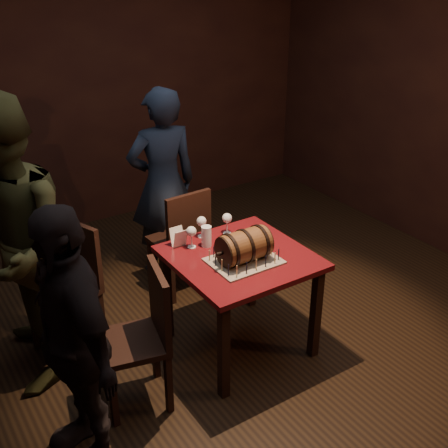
% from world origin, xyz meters
% --- Properties ---
extents(room_shell, '(5.04, 5.04, 2.80)m').
position_xyz_m(room_shell, '(0.00, 0.00, 1.40)').
color(room_shell, black).
rests_on(room_shell, ground).
extents(pub_table, '(0.90, 0.90, 0.75)m').
position_xyz_m(pub_table, '(0.05, -0.07, 0.64)').
color(pub_table, '#470B11').
rests_on(pub_table, ground).
extents(cake_board, '(0.45, 0.35, 0.01)m').
position_xyz_m(cake_board, '(0.02, -0.16, 0.76)').
color(cake_board, gray).
rests_on(cake_board, pub_table).
extents(barrel_cake, '(0.39, 0.23, 0.23)m').
position_xyz_m(barrel_cake, '(0.02, -0.16, 0.87)').
color(barrel_cake, brown).
rests_on(barrel_cake, cake_board).
extents(birthday_candles, '(0.40, 0.30, 0.09)m').
position_xyz_m(birthday_candles, '(0.02, -0.16, 0.80)').
color(birthday_candles, '#EAD78C').
rests_on(birthday_candles, cake_board).
extents(wine_glass_left, '(0.07, 0.07, 0.16)m').
position_xyz_m(wine_glass_left, '(-0.17, 0.21, 0.87)').
color(wine_glass_left, silver).
rests_on(wine_glass_left, pub_table).
extents(wine_glass_mid, '(0.07, 0.07, 0.16)m').
position_xyz_m(wine_glass_mid, '(-0.03, 0.30, 0.87)').
color(wine_glass_mid, silver).
rests_on(wine_glass_mid, pub_table).
extents(wine_glass_right, '(0.07, 0.07, 0.16)m').
position_xyz_m(wine_glass_right, '(0.15, 0.25, 0.87)').
color(wine_glass_right, silver).
rests_on(wine_glass_right, pub_table).
extents(pint_of_ale, '(0.07, 0.07, 0.15)m').
position_xyz_m(pint_of_ale, '(-0.07, 0.17, 0.82)').
color(pint_of_ale, silver).
rests_on(pint_of_ale, pub_table).
extents(menu_card, '(0.10, 0.05, 0.13)m').
position_xyz_m(menu_card, '(-0.24, 0.27, 0.81)').
color(menu_card, white).
rests_on(menu_card, pub_table).
extents(chair_back, '(0.42, 0.42, 0.93)m').
position_xyz_m(chair_back, '(0.06, 0.77, 0.52)').
color(chair_back, black).
rests_on(chair_back, ground).
extents(chair_left_rear, '(0.51, 0.51, 0.93)m').
position_xyz_m(chair_left_rear, '(-0.92, 0.62, 0.52)').
color(chair_left_rear, black).
rests_on(chair_left_rear, ground).
extents(chair_left_front, '(0.48, 0.48, 0.93)m').
position_xyz_m(chair_left_front, '(-0.74, -0.19, 0.52)').
color(chair_left_front, black).
rests_on(chair_left_front, ground).
extents(person_back, '(0.65, 0.48, 1.65)m').
position_xyz_m(person_back, '(0.12, 1.20, 0.83)').
color(person_back, '#1B2437').
rests_on(person_back, ground).
extents(person_left_rear, '(0.90, 1.06, 1.92)m').
position_xyz_m(person_left_rear, '(-1.31, 0.46, 0.96)').
color(person_left_rear, '#424221').
rests_on(person_left_rear, ground).
extents(person_left_front, '(0.42, 0.93, 1.56)m').
position_xyz_m(person_left_front, '(-1.23, -0.38, 0.78)').
color(person_left_front, black).
rests_on(person_left_front, ground).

